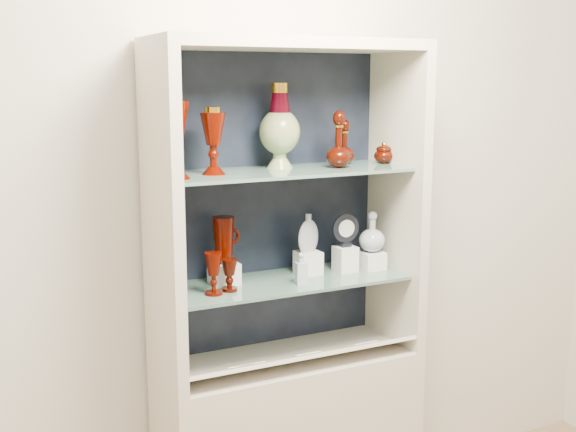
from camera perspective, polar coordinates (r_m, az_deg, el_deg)
name	(u,v)px	position (r m, az deg, el deg)	size (l,w,h in m)	color
wall_back	(264,182)	(2.85, -1.94, 2.71)	(3.50, 0.02, 2.80)	beige
cabinet_back_panel	(267,202)	(2.83, -1.68, 1.14)	(0.98, 0.02, 1.15)	black
cabinet_side_left	(162,220)	(2.50, -9.95, -0.33)	(0.04, 0.40, 1.15)	beige
cabinet_side_right	(396,200)	(2.90, 8.54, 1.26)	(0.04, 0.40, 1.15)	beige
cabinet_top_cap	(288,44)	(2.63, 0.00, 13.41)	(1.00, 0.40, 0.04)	beige
shelf_lower	(286,281)	(2.75, -0.18, -5.19)	(0.92, 0.34, 0.01)	slate
shelf_upper	(286,171)	(2.66, -0.19, 3.54)	(0.92, 0.34, 0.01)	slate
label_ledge	(301,359)	(2.72, 1.04, -11.22)	(0.92, 0.18, 0.01)	beige
label_card_0	(362,344)	(2.84, 5.87, -10.00)	(0.10, 0.07, 0.00)	white
label_card_1	(238,367)	(2.62, -3.94, -11.78)	(0.10, 0.07, 0.00)	white
label_card_2	(305,354)	(2.72, 1.33, -10.87)	(0.10, 0.07, 0.00)	white
label_card_3	(249,365)	(2.63, -3.09, -11.64)	(0.10, 0.07, 0.00)	white
pedestal_lamp_left	(174,137)	(2.43, -9.00, 6.20)	(0.11, 0.11, 0.28)	#4B0A00
pedestal_lamp_right	(213,141)	(2.54, -5.94, 5.92)	(0.09, 0.09, 0.23)	#4B0A00
enamel_urn	(280,126)	(2.70, -0.66, 7.14)	(0.15, 0.15, 0.32)	#0F4C13
ruby_decanter_a	(339,136)	(2.72, 4.03, 6.34)	(0.09, 0.09, 0.24)	#390A01
ruby_decanter_b	(345,141)	(2.84, 4.50, 5.97)	(0.08, 0.08, 0.19)	#390A01
lidded_bowl	(384,152)	(2.89, 7.57, 5.00)	(0.08, 0.08, 0.09)	#390A01
cobalt_goblet	(175,272)	(2.54, -8.92, -4.41)	(0.07, 0.07, 0.18)	#040D42
ruby_goblet_tall	(214,274)	(2.56, -5.90, -4.56)	(0.06, 0.06, 0.15)	#4B0A00
ruby_goblet_small	(229,275)	(2.60, -4.65, -4.69)	(0.06, 0.06, 0.12)	#390A01
riser_ruby_pitcher	(224,273)	(2.70, -5.07, -4.52)	(0.10, 0.10, 0.08)	silver
ruby_pitcher	(224,240)	(2.66, -5.12, -1.90)	(0.13, 0.08, 0.17)	#4B0A00
clear_square_bottle	(301,268)	(2.68, 1.05, -4.15)	(0.04, 0.04, 0.12)	#9CA8B7
riser_flat_flask	(308,263)	(2.82, 1.60, -3.71)	(0.09, 0.09, 0.09)	silver
flat_flask	(308,232)	(2.79, 1.62, -1.29)	(0.11, 0.04, 0.15)	#A7AFBC
riser_clear_round_decanter	(372,260)	(2.91, 6.62, -3.50)	(0.09, 0.09, 0.07)	silver
clear_round_decanter	(372,233)	(2.89, 6.66, -1.32)	(0.10, 0.10, 0.16)	#9CA8B7
riser_cameo_medallion	(345,259)	(2.86, 4.54, -3.39)	(0.08, 0.08, 0.10)	silver
cameo_medallion	(346,230)	(2.84, 4.58, -1.09)	(0.11, 0.04, 0.14)	black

